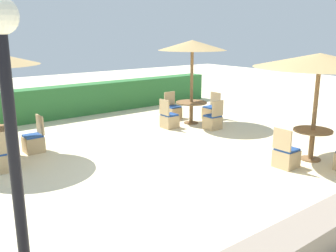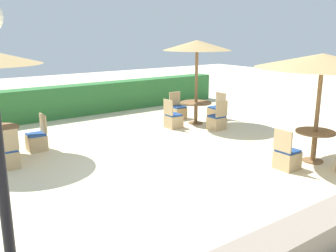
# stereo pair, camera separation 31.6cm
# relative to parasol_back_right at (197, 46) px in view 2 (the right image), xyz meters

# --- Properties ---
(ground_plane) EXTENTS (40.00, 40.00, 0.00)m
(ground_plane) POSITION_rel_parasol_back_right_xyz_m (-3.04, -3.22, -2.55)
(ground_plane) COLOR beige
(hedge_row) EXTENTS (13.00, 0.70, 1.11)m
(hedge_row) POSITION_rel_parasol_back_right_xyz_m (-3.04, 3.55, -1.99)
(hedge_row) COLOR #2D6B33
(hedge_row) RESTS_ON ground_plane
(stone_border) EXTENTS (10.00, 0.56, 0.44)m
(stone_border) POSITION_rel_parasol_back_right_xyz_m (-3.04, -6.66, -2.33)
(stone_border) COLOR gray
(stone_border) RESTS_ON ground_plane
(parasol_back_right) EXTENTS (2.20, 2.20, 2.73)m
(parasol_back_right) POSITION_rel_parasol_back_right_xyz_m (0.00, 0.00, 0.00)
(parasol_back_right) COLOR brown
(parasol_back_right) RESTS_ON ground_plane
(round_table_back_right) EXTENTS (1.03, 1.03, 0.73)m
(round_table_back_right) POSITION_rel_parasol_back_right_xyz_m (0.00, 0.00, -1.98)
(round_table_back_right) COLOR brown
(round_table_back_right) RESTS_ON ground_plane
(patio_chair_back_right_south) EXTENTS (0.46, 0.46, 0.93)m
(patio_chair_back_right_south) POSITION_rel_parasol_back_right_xyz_m (0.02, -1.00, -2.29)
(patio_chair_back_right_south) COLOR tan
(patio_chair_back_right_south) RESTS_ON ground_plane
(patio_chair_back_right_east) EXTENTS (0.46, 0.46, 0.93)m
(patio_chair_back_right_east) POSITION_rel_parasol_back_right_xyz_m (0.98, 0.04, -2.29)
(patio_chair_back_right_east) COLOR tan
(patio_chair_back_right_east) RESTS_ON ground_plane
(patio_chair_back_right_west) EXTENTS (0.46, 0.46, 0.93)m
(patio_chair_back_right_west) POSITION_rel_parasol_back_right_xyz_m (-0.96, -0.02, -2.29)
(patio_chair_back_right_west) COLOR tan
(patio_chair_back_right_west) RESTS_ON ground_plane
(patio_chair_back_right_north) EXTENTS (0.46, 0.46, 0.93)m
(patio_chair_back_right_north) POSITION_rel_parasol_back_right_xyz_m (-0.04, 0.92, -2.29)
(patio_chair_back_right_north) COLOR tan
(patio_chair_back_right_north) RESTS_ON ground_plane
(parasol_front_right) EXTENTS (2.97, 2.97, 2.53)m
(parasol_front_right) POSITION_rel_parasol_back_right_xyz_m (-0.18, -4.53, -0.19)
(parasol_front_right) COLOR brown
(parasol_front_right) RESTS_ON ground_plane
(round_table_front_right) EXTENTS (0.90, 0.90, 0.74)m
(round_table_front_right) POSITION_rel_parasol_back_right_xyz_m (-0.18, -4.53, -2.00)
(round_table_front_right) COLOR brown
(round_table_front_right) RESTS_ON ground_plane
(patio_chair_front_right_west) EXTENTS (0.46, 0.46, 0.93)m
(patio_chair_front_right_west) POSITION_rel_parasol_back_right_xyz_m (-1.11, -4.47, -2.29)
(patio_chair_front_right_west) COLOR tan
(patio_chair_front_right_west) RESTS_ON ground_plane
(patio_chair_back_left_east) EXTENTS (0.46, 0.46, 0.93)m
(patio_chair_back_left_east) POSITION_rel_parasol_back_right_xyz_m (-5.20, 0.17, -2.29)
(patio_chair_back_left_east) COLOR tan
(patio_chair_back_left_east) RESTS_ON ground_plane
(patio_chair_back_left_south) EXTENTS (0.46, 0.46, 0.93)m
(patio_chair_back_left_south) POSITION_rel_parasol_back_right_xyz_m (-6.15, -0.76, -2.29)
(patio_chair_back_left_south) COLOR tan
(patio_chair_back_left_south) RESTS_ON ground_plane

